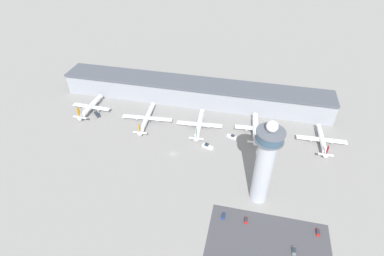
{
  "coord_description": "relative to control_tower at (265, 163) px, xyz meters",
  "views": [
    {
      "loc": [
        47.71,
        -148.67,
        143.56
      ],
      "look_at": [
        10.58,
        15.33,
        13.34
      ],
      "focal_mm": 28.0,
      "sensor_mm": 36.0,
      "label": 1
    }
  ],
  "objects": [
    {
      "name": "service_truck_catering",
      "position": [
        -37.78,
        37.49,
        -27.51
      ],
      "size": [
        8.61,
        4.94,
        3.18
      ],
      "color": "black",
      "rests_on": "ground"
    },
    {
      "name": "airplane_gate_delta",
      "position": [
        -5.38,
        62.28,
        -24.31
      ],
      "size": [
        31.49,
        36.05,
        13.7
      ],
      "color": "white",
      "rests_on": "ground"
    },
    {
      "name": "airplane_gate_bravo",
      "position": [
        -90.56,
        57.01,
        -24.55
      ],
      "size": [
        40.73,
        40.89,
        12.14
      ],
      "color": "silver",
      "rests_on": "ground"
    },
    {
      "name": "terminal_building",
      "position": [
        -60.52,
        95.32,
        -18.96
      ],
      "size": [
        229.83,
        25.0,
        19.12
      ],
      "color": "#9399A3",
      "rests_on": "ground"
    },
    {
      "name": "car_black_suv",
      "position": [
        19.75,
        -31.65,
        -28.04
      ],
      "size": [
        1.99,
        4.82,
        1.5
      ],
      "color": "black",
      "rests_on": "ground"
    },
    {
      "name": "control_tower",
      "position": [
        0.0,
        0.0,
        0.0
      ],
      "size": [
        15.11,
        15.11,
        56.7
      ],
      "color": "#ADB2BC",
      "rests_on": "ground"
    },
    {
      "name": "airplane_gate_echo",
      "position": [
        42.65,
        60.01,
        -24.89
      ],
      "size": [
        35.63,
        35.08,
        11.39
      ],
      "color": "white",
      "rests_on": "ground"
    },
    {
      "name": "ground_plane",
      "position": [
        -60.52,
        25.32,
        -28.62
      ],
      "size": [
        1000.0,
        1000.0,
        0.0
      ],
      "primitive_type": "plane",
      "color": "gray"
    },
    {
      "name": "car_silver_sedan",
      "position": [
        -18.19,
        -18.65,
        -28.08
      ],
      "size": [
        2.0,
        4.42,
        1.39
      ],
      "color": "black",
      "rests_on": "ground"
    },
    {
      "name": "car_blue_compact",
      "position": [
        -5.51,
        -18.71,
        -28.05
      ],
      "size": [
        2.07,
        4.08,
        1.48
      ],
      "color": "black",
      "rests_on": "ground"
    },
    {
      "name": "service_truck_fuel",
      "position": [
        -21.92,
        52.63,
        -27.7
      ],
      "size": [
        7.84,
        4.89,
        2.66
      ],
      "color": "black",
      "rests_on": "ground"
    },
    {
      "name": "parking_lot_surface",
      "position": [
        6.94,
        -31.53,
        -28.62
      ],
      "size": [
        64.0,
        40.0,
        0.01
      ],
      "primitive_type": "cube",
      "color": "#424247",
      "rests_on": "ground"
    },
    {
      "name": "airplane_gate_charlie",
      "position": [
        -48.17,
        58.24,
        -24.69
      ],
      "size": [
        35.71,
        37.46,
        12.1
      ],
      "color": "white",
      "rests_on": "ground"
    },
    {
      "name": "car_yellow_taxi",
      "position": [
        32.84,
        -17.78,
        -28.04
      ],
      "size": [
        1.87,
        4.57,
        1.51
      ],
      "color": "black",
      "rests_on": "ground"
    },
    {
      "name": "airplane_gate_alpha",
      "position": [
        -141.61,
        61.21,
        -24.03
      ],
      "size": [
        33.21,
        34.29,
        13.66
      ],
      "color": "silver",
      "rests_on": "ground"
    },
    {
      "name": "service_truck_baggage",
      "position": [
        -134.2,
        56.83,
        -27.69
      ],
      "size": [
        7.81,
        7.42,
        2.7
      ],
      "color": "black",
      "rests_on": "ground"
    }
  ]
}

